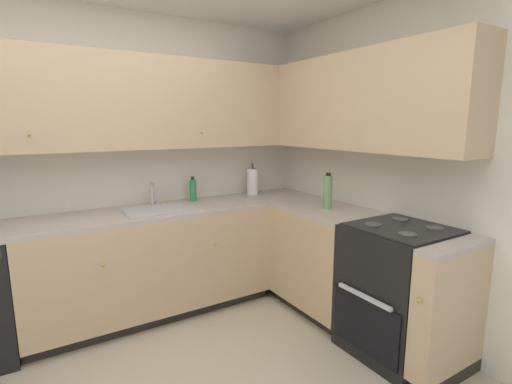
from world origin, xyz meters
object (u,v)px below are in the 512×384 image
(paper_towel_roll, at_px, (253,182))
(soap_bottle, at_px, (193,190))
(oven_range, at_px, (399,290))
(oil_bottle, at_px, (328,192))

(paper_towel_roll, bearing_deg, soap_bottle, 178.16)
(oven_range, height_order, soap_bottle, soap_bottle)
(soap_bottle, bearing_deg, oil_bottle, -47.10)
(paper_towel_roll, bearing_deg, oven_range, -82.16)
(soap_bottle, bearing_deg, oven_range, -62.42)
(paper_towel_roll, xyz_separation_m, oil_bottle, (0.20, -0.87, 0.01))
(soap_bottle, height_order, oil_bottle, oil_bottle)
(oven_range, relative_size, soap_bottle, 4.72)
(oil_bottle, bearing_deg, soap_bottle, 132.90)
(oven_range, distance_m, soap_bottle, 1.90)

